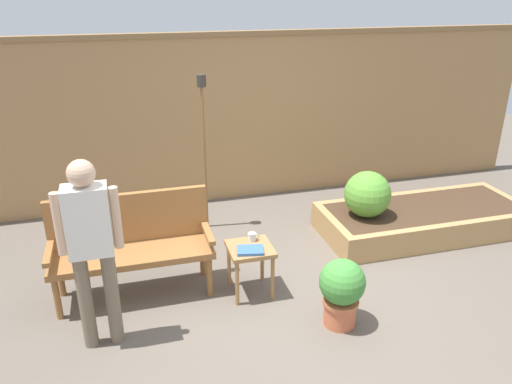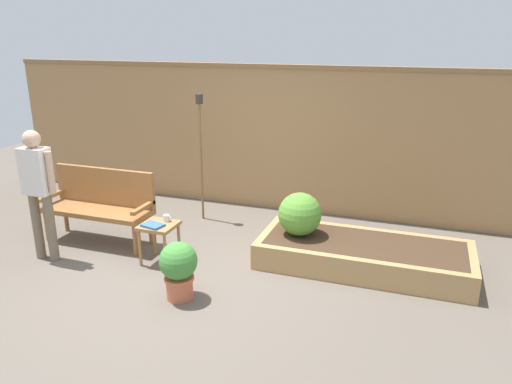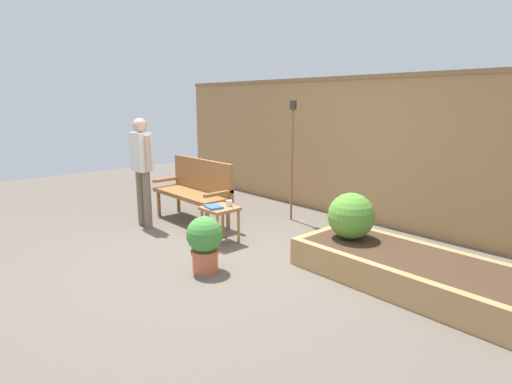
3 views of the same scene
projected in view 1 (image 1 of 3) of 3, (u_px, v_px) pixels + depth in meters
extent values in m
plane|color=#60564C|center=(301.00, 303.00, 4.52)|extent=(14.00, 14.00, 0.00)
cube|color=#A37A4C|center=(234.00, 121.00, 6.43)|extent=(8.40, 0.10, 2.10)
cube|color=olive|center=(232.00, 34.00, 6.01)|extent=(8.40, 0.14, 0.06)
cylinder|color=#936033|center=(203.00, 257.00, 4.90)|extent=(0.06, 0.06, 0.40)
cylinder|color=#936033|center=(209.00, 276.00, 4.58)|extent=(0.06, 0.06, 0.40)
cylinder|color=#936033|center=(61.00, 276.00, 4.57)|extent=(0.06, 0.06, 0.40)
cylinder|color=#936033|center=(57.00, 298.00, 4.25)|extent=(0.06, 0.06, 0.40)
cube|color=#936033|center=(133.00, 254.00, 4.48)|extent=(1.44, 0.48, 0.06)
cube|color=#936033|center=(129.00, 218.00, 4.56)|extent=(1.44, 0.06, 0.48)
cube|color=#936033|center=(49.00, 252.00, 4.26)|extent=(0.06, 0.48, 0.04)
cube|color=#936033|center=(208.00, 232.00, 4.60)|extent=(0.06, 0.48, 0.04)
cylinder|color=#9E7042|center=(262.00, 260.00, 4.80)|extent=(0.04, 0.04, 0.44)
cylinder|color=#9E7042|center=(273.00, 278.00, 4.50)|extent=(0.04, 0.04, 0.44)
cylinder|color=#9E7042|center=(229.00, 265.00, 4.71)|extent=(0.04, 0.04, 0.44)
cylinder|color=#9E7042|center=(237.00, 284.00, 4.42)|extent=(0.04, 0.04, 0.44)
cube|color=#9E7042|center=(250.00, 249.00, 4.52)|extent=(0.40, 0.40, 0.04)
cylinder|color=silver|center=(252.00, 237.00, 4.60)|extent=(0.08, 0.08, 0.08)
torus|color=silver|center=(256.00, 236.00, 4.61)|extent=(0.06, 0.01, 0.06)
cube|color=#38609E|center=(250.00, 250.00, 4.42)|extent=(0.26, 0.22, 0.03)
cylinder|color=#C66642|center=(340.00, 313.00, 4.21)|extent=(0.27, 0.27, 0.21)
cylinder|color=#C66642|center=(341.00, 301.00, 4.17)|extent=(0.30, 0.30, 0.04)
sphere|color=#428938|center=(342.00, 282.00, 4.09)|extent=(0.39, 0.39, 0.39)
cube|color=#AD8451|center=(447.00, 237.00, 5.39)|extent=(2.40, 0.09, 0.30)
cube|color=#AD8451|center=(403.00, 204.00, 6.20)|extent=(2.40, 0.09, 0.30)
cube|color=#AD8451|center=(332.00, 232.00, 5.51)|extent=(0.09, 0.82, 0.30)
cube|color=#AD8451|center=(506.00, 208.00, 6.08)|extent=(0.09, 0.82, 0.30)
cube|color=#422D1E|center=(423.00, 219.00, 5.79)|extent=(2.22, 0.82, 0.30)
cylinder|color=brown|center=(366.00, 213.00, 5.53)|extent=(0.04, 0.04, 0.06)
sphere|color=#569333|center=(367.00, 194.00, 5.44)|extent=(0.51, 0.51, 0.51)
cylinder|color=brown|center=(205.00, 160.00, 5.64)|extent=(0.03, 0.03, 1.67)
cylinder|color=#332D28|center=(201.00, 81.00, 5.29)|extent=(0.10, 0.10, 0.13)
cylinder|color=#70604C|center=(112.00, 297.00, 3.90)|extent=(0.11, 0.11, 0.82)
cylinder|color=#70604C|center=(86.00, 301.00, 3.85)|extent=(0.11, 0.11, 0.82)
cube|color=silver|center=(88.00, 221.00, 3.61)|extent=(0.32, 0.20, 0.54)
cylinder|color=tan|center=(116.00, 218.00, 3.66)|extent=(0.07, 0.07, 0.49)
cylinder|color=tan|center=(59.00, 224.00, 3.56)|extent=(0.07, 0.07, 0.49)
sphere|color=tan|center=(81.00, 173.00, 3.47)|extent=(0.20, 0.20, 0.20)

